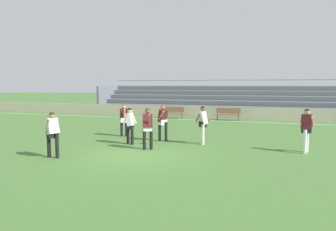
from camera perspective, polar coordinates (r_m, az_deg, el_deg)
The scene contains 14 objects.
ground_plane at distance 12.15m, azimuth -5.65°, elevation -6.98°, with size 160.00×160.00×0.00m, color #477033.
field_line_sideline at distance 23.85m, azimuth 6.92°, elevation -0.87°, with size 44.00×0.12×0.01m, color white.
sideline_wall at distance 25.40m, azimuth 7.71°, elevation 0.52°, with size 48.00×0.16×0.90m, color beige.
bleacher_stand at distance 27.80m, azimuth 13.82°, elevation 2.68°, with size 26.38×4.27×3.07m.
bench_near_bin at distance 24.19m, azimuth 10.58°, elevation 0.46°, with size 1.80×0.40×0.90m.
bench_centre_sideline at distance 25.19m, azimuth 0.85°, elevation 0.74°, with size 1.80×0.40×0.90m.
player_white_overlapping at distance 14.25m, azimuth -6.75°, elevation -1.28°, with size 0.50×0.44×1.61m.
player_dark_trailing_run at distance 12.99m, azimuth -3.61°, elevation -1.67°, with size 0.47×0.63×1.68m.
player_dark_deep_cover at distance 16.48m, azimuth -7.81°, elevation -0.32°, with size 0.47×0.60×1.63m.
player_dark_dropping_back at distance 14.88m, azimuth -0.92°, elevation -0.73°, with size 0.48×0.66×1.69m.
player_white_on_ball at distance 12.22m, azimuth -19.76°, elevation -2.56°, with size 0.50×0.60×1.64m.
player_white_pressing_high at distance 14.23m, azimuth 6.18°, elevation -1.06°, with size 0.65×0.51×1.69m.
player_dark_wide_right at distance 13.39m, azimuth 23.30°, elevation -1.81°, with size 0.54×0.54×1.71m.
soccer_ball at distance 14.39m, azimuth -4.18°, elevation -4.57°, with size 0.22×0.22×0.22m, color orange.
Camera 1 is at (4.99, -10.77, 2.61)m, focal length 34.46 mm.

